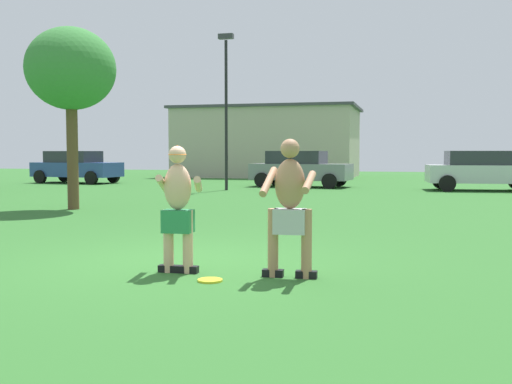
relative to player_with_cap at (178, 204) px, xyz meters
name	(u,v)px	position (x,y,z in m)	size (l,w,h in m)	color
ground_plane	(183,262)	(-0.22, 0.71, -0.88)	(80.00, 80.00, 0.00)	#2D6628
player_with_cap	(178,204)	(0.00, 0.00, 0.00)	(0.71, 0.58, 1.62)	black
player_in_gray	(290,205)	(1.43, 0.05, 0.02)	(0.68, 0.59, 1.69)	black
frisbee	(210,280)	(0.56, -0.40, -0.87)	(0.30, 0.30, 0.03)	yellow
car_silver_near_post	(482,170)	(5.58, 18.22, -0.06)	(4.45, 2.36, 1.58)	silver
car_blue_mid_lot	(76,166)	(-13.22, 19.43, -0.06)	(4.48, 2.42, 1.58)	#2D478C
car_gray_far_end	(300,168)	(-1.89, 18.97, -0.06)	(4.48, 2.42, 1.58)	slate
lamp_post	(226,96)	(-4.34, 15.94, 2.88)	(0.60, 0.24, 6.21)	black
outbuilding_behind_lot	(269,142)	(-5.82, 29.63, 1.27)	(11.14, 6.93, 4.29)	#B2A893
tree_behind_players	(71,70)	(-5.91, 7.22, 2.81)	(2.36, 2.36, 4.82)	brown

